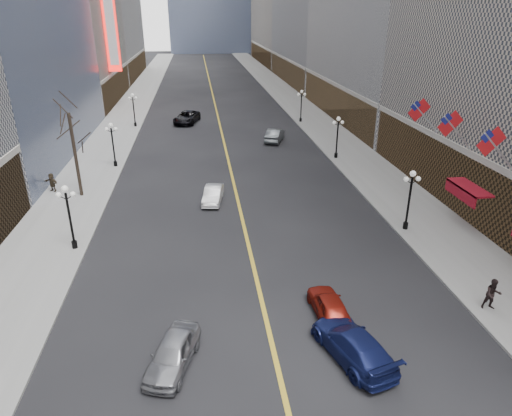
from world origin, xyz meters
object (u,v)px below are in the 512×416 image
object	(u,v)px
streetlamp_west_2	(112,140)
car_sb_near	(353,344)
streetlamp_east_2	(338,133)
car_sb_far	(275,135)
streetlamp_east_1	(410,194)
streetlamp_west_1	(69,211)
streetlamp_east_3	(301,102)
streetlamp_west_3	(133,106)
car_sb_mid	(329,305)
car_nb_near	(173,353)
car_nb_mid	(213,195)
car_nb_far	(187,117)

from	to	relation	value
streetlamp_west_2	car_sb_near	bearing A→B (deg)	-63.28
streetlamp_east_2	car_sb_far	bearing A→B (deg)	124.04
streetlamp_east_1	streetlamp_east_2	bearing A→B (deg)	90.00
streetlamp_west_1	streetlamp_west_2	distance (m)	18.00
streetlamp_east_1	car_sb_far	xyz separation A→B (m)	(-5.47, 26.10, -2.10)
streetlamp_east_3	streetlamp_west_2	world-z (taller)	same
streetlamp_west_3	car_sb_near	world-z (taller)	streetlamp_west_3
streetlamp_east_2	car_sb_mid	xyz separation A→B (m)	(-8.44, -27.32, -2.23)
streetlamp_west_1	car_nb_near	bearing A→B (deg)	-59.57
streetlamp_west_3	car_sb_mid	bearing A→B (deg)	-71.51
streetlamp_east_2	streetlamp_west_2	size ratio (longest dim) A/B	1.00
streetlamp_east_3	car_nb_near	bearing A→B (deg)	-108.95
streetlamp_east_2	streetlamp_east_1	bearing A→B (deg)	-90.00
streetlamp_west_3	car_nb_near	xyz separation A→B (m)	(7.09, -48.07, -2.18)
car_nb_near	car_sb_near	size ratio (longest dim) A/B	0.82
streetlamp_west_3	car_nb_mid	bearing A→B (deg)	-71.31
streetlamp_east_1	car_sb_far	world-z (taller)	streetlamp_east_1
streetlamp_east_3	streetlamp_east_1	bearing A→B (deg)	-90.00
car_nb_near	car_sb_far	distance (m)	39.74
streetlamp_east_3	car_sb_far	world-z (taller)	streetlamp_east_3
streetlamp_west_3	car_sb_mid	size ratio (longest dim) A/B	1.15
car_nb_mid	streetlamp_east_3	bearing A→B (deg)	74.10
car_nb_mid	car_sb_far	size ratio (longest dim) A/B	0.83
streetlamp_west_2	car_sb_far	xyz separation A→B (m)	(18.13, 8.10, -2.10)
streetlamp_east_2	car_sb_mid	distance (m)	28.68
streetlamp_east_2	car_sb_far	size ratio (longest dim) A/B	0.93
car_nb_far	streetlamp_east_3	bearing A→B (deg)	8.78
car_nb_mid	car_nb_far	xyz separation A→B (m)	(-2.56, 30.32, 0.19)
streetlamp_east_2	streetlamp_east_3	distance (m)	18.00
streetlamp_west_1	car_nb_far	xyz separation A→B (m)	(7.14, 37.65, -2.05)
streetlamp_east_1	streetlamp_west_3	bearing A→B (deg)	123.25
car_nb_near	car_nb_far	size ratio (longest dim) A/B	0.69
streetlamp_west_2	car_nb_near	size ratio (longest dim) A/B	1.07
streetlamp_east_1	car_nb_far	bearing A→B (deg)	113.62
streetlamp_east_3	car_sb_mid	bearing A→B (deg)	-100.55
streetlamp_east_3	car_sb_far	xyz separation A→B (m)	(-5.47, -9.90, -2.10)
streetlamp_east_2	streetlamp_east_3	size ratio (longest dim) A/B	1.00
streetlamp_east_3	car_nb_far	size ratio (longest dim) A/B	0.74
car_sb_near	car_nb_mid	bearing A→B (deg)	-90.57
streetlamp_west_1	car_nb_far	bearing A→B (deg)	79.27
streetlamp_east_1	car_sb_far	distance (m)	26.75
car_nb_far	car_sb_far	world-z (taller)	car_nb_far
streetlamp_east_2	car_sb_mid	bearing A→B (deg)	-107.17
streetlamp_east_2	car_sb_far	xyz separation A→B (m)	(-5.47, 8.10, -2.10)
streetlamp_east_2	car_nb_far	distance (m)	25.72
car_nb_mid	car_sb_near	xyz separation A→B (m)	(5.69, -19.90, 0.08)
car_nb_near	car_sb_near	world-z (taller)	car_sb_near
streetlamp_west_3	car_nb_near	world-z (taller)	streetlamp_west_3
streetlamp_east_1	car_sb_far	size ratio (longest dim) A/B	0.93
streetlamp_east_3	car_nb_far	distance (m)	16.67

